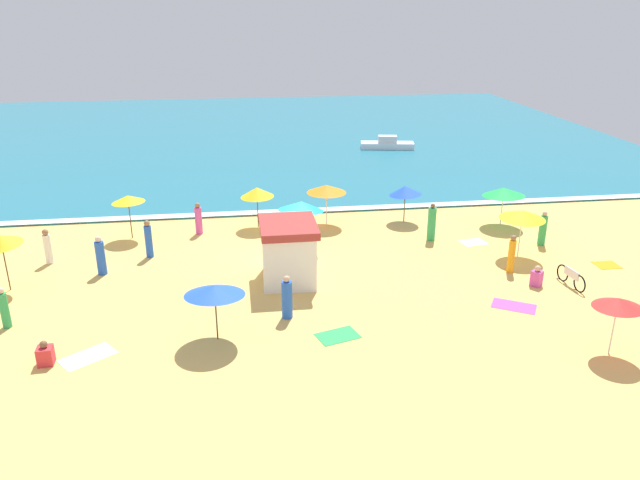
{
  "coord_description": "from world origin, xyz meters",
  "views": [
    {
      "loc": [
        -2.12,
        -25.57,
        10.71
      ],
      "look_at": [
        1.43,
        -0.12,
        0.8
      ],
      "focal_mm": 34.49,
      "sensor_mm": 36.0,
      "label": 1
    }
  ],
  "objects_px": {
    "beach_umbrella_8": "(405,190)",
    "beach_umbrella_5": "(128,199)",
    "beachgoer_5": "(48,247)",
    "beachgoer_7": "(198,219)",
    "small_boat_0": "(387,144)",
    "beachgoer_2": "(149,239)",
    "parked_bicycle": "(571,277)",
    "beach_umbrella_1": "(301,206)",
    "beach_umbrella_3": "(504,192)",
    "lifeguard_cabana": "(289,251)",
    "beach_umbrella_6": "(326,189)",
    "beachgoer_11": "(543,229)",
    "beach_umbrella_0": "(618,303)",
    "beach_umbrella_4": "(257,192)",
    "beachgoer_9": "(287,298)",
    "beach_umbrella_2": "(523,215)",
    "beachgoer_3": "(4,308)",
    "beachgoer_8": "(537,277)",
    "beach_umbrella_7": "(1,240)",
    "beach_umbrella_9": "(215,290)",
    "beachgoer_4": "(101,256)",
    "beachgoer_10": "(432,223)",
    "beachgoer_6": "(512,254)",
    "beachgoer_1": "(45,355)"
  },
  "relations": [
    {
      "from": "beach_umbrella_4",
      "to": "beach_umbrella_5",
      "type": "height_order",
      "value": "beach_umbrella_5"
    },
    {
      "from": "beach_umbrella_2",
      "to": "beachgoer_3",
      "type": "xyz_separation_m",
      "value": [
        -20.76,
        -3.7,
        -1.25
      ]
    },
    {
      "from": "beach_umbrella_2",
      "to": "beach_umbrella_8",
      "type": "height_order",
      "value": "beach_umbrella_2"
    },
    {
      "from": "beach_umbrella_7",
      "to": "beachgoer_3",
      "type": "bearing_deg",
      "value": -74.26
    },
    {
      "from": "beach_umbrella_9",
      "to": "beach_umbrella_8",
      "type": "bearing_deg",
      "value": 49.0
    },
    {
      "from": "beach_umbrella_5",
      "to": "beach_umbrella_8",
      "type": "distance_m",
      "value": 13.83
    },
    {
      "from": "beach_umbrella_6",
      "to": "beachgoer_6",
      "type": "height_order",
      "value": "beach_umbrella_6"
    },
    {
      "from": "beach_umbrella_6",
      "to": "beachgoer_7",
      "type": "bearing_deg",
      "value": -175.37
    },
    {
      "from": "beach_umbrella_7",
      "to": "beachgoer_9",
      "type": "xyz_separation_m",
      "value": [
        10.79,
        -3.83,
        -1.36
      ]
    },
    {
      "from": "beach_umbrella_0",
      "to": "beachgoer_8",
      "type": "relative_size",
      "value": 2.42
    },
    {
      "from": "beachgoer_10",
      "to": "small_boat_0",
      "type": "xyz_separation_m",
      "value": [
        2.65,
        19.61,
        -0.44
      ]
    },
    {
      "from": "beach_umbrella_3",
      "to": "beach_umbrella_8",
      "type": "xyz_separation_m",
      "value": [
        -4.8,
        1.24,
        -0.1
      ]
    },
    {
      "from": "parked_bicycle",
      "to": "beachgoer_2",
      "type": "bearing_deg",
      "value": 162.37
    },
    {
      "from": "small_boat_0",
      "to": "beachgoer_2",
      "type": "bearing_deg",
      "value": -128.55
    },
    {
      "from": "beach_umbrella_6",
      "to": "beachgoer_4",
      "type": "distance_m",
      "value": 11.49
    },
    {
      "from": "beachgoer_5",
      "to": "beach_umbrella_5",
      "type": "bearing_deg",
      "value": 41.31
    },
    {
      "from": "beachgoer_3",
      "to": "beachgoer_11",
      "type": "height_order",
      "value": "beachgoer_11"
    },
    {
      "from": "beachgoer_5",
      "to": "beachgoer_7",
      "type": "relative_size",
      "value": 0.99
    },
    {
      "from": "beach_umbrella_5",
      "to": "beach_umbrella_3",
      "type": "bearing_deg",
      "value": -2.21
    },
    {
      "from": "beach_umbrella_7",
      "to": "parked_bicycle",
      "type": "xyz_separation_m",
      "value": [
        22.41,
        -2.74,
        -1.75
      ]
    },
    {
      "from": "parked_bicycle",
      "to": "beachgoer_11",
      "type": "height_order",
      "value": "beachgoer_11"
    },
    {
      "from": "lifeguard_cabana",
      "to": "beach_umbrella_1",
      "type": "relative_size",
      "value": 0.97
    },
    {
      "from": "beach_umbrella_6",
      "to": "beachgoer_2",
      "type": "relative_size",
      "value": 1.63
    },
    {
      "from": "beachgoer_1",
      "to": "beachgoer_2",
      "type": "relative_size",
      "value": 0.48
    },
    {
      "from": "small_boat_0",
      "to": "beach_umbrella_7",
      "type": "bearing_deg",
      "value": -132.85
    },
    {
      "from": "beachgoer_2",
      "to": "beachgoer_10",
      "type": "bearing_deg",
      "value": 1.35
    },
    {
      "from": "beach_umbrella_0",
      "to": "beach_umbrella_1",
      "type": "xyz_separation_m",
      "value": [
        -8.98,
        10.43,
        0.29
      ]
    },
    {
      "from": "lifeguard_cabana",
      "to": "beach_umbrella_5",
      "type": "xyz_separation_m",
      "value": [
        -7.16,
        5.95,
        0.7
      ]
    },
    {
      "from": "beach_umbrella_0",
      "to": "beach_umbrella_9",
      "type": "xyz_separation_m",
      "value": [
        -12.72,
        2.7,
        0.01
      ]
    },
    {
      "from": "beachgoer_1",
      "to": "beachgoer_7",
      "type": "distance_m",
      "value": 12.16
    },
    {
      "from": "beachgoer_8",
      "to": "beach_umbrella_9",
      "type": "bearing_deg",
      "value": -168.87
    },
    {
      "from": "beach_umbrella_0",
      "to": "beach_umbrella_6",
      "type": "distance_m",
      "value": 15.58
    },
    {
      "from": "beach_umbrella_1",
      "to": "beach_umbrella_3",
      "type": "bearing_deg",
      "value": 10.56
    },
    {
      "from": "beach_umbrella_6",
      "to": "beachgoer_10",
      "type": "height_order",
      "value": "beach_umbrella_6"
    },
    {
      "from": "beachgoer_11",
      "to": "beach_umbrella_0",
      "type": "bearing_deg",
      "value": -104.01
    },
    {
      "from": "beach_umbrella_8",
      "to": "beachgoer_10",
      "type": "bearing_deg",
      "value": -78.66
    },
    {
      "from": "beachgoer_4",
      "to": "beachgoer_7",
      "type": "xyz_separation_m",
      "value": [
        3.85,
        4.38,
        -0.03
      ]
    },
    {
      "from": "beach_umbrella_8",
      "to": "beachgoer_3",
      "type": "xyz_separation_m",
      "value": [
        -16.91,
        -9.08,
        -0.95
      ]
    },
    {
      "from": "beach_umbrella_1",
      "to": "beachgoer_7",
      "type": "height_order",
      "value": "beach_umbrella_1"
    },
    {
      "from": "beach_umbrella_1",
      "to": "beach_umbrella_3",
      "type": "distance_m",
      "value": 10.76
    },
    {
      "from": "beachgoer_3",
      "to": "beach_umbrella_2",
      "type": "bearing_deg",
      "value": 10.1
    },
    {
      "from": "beach_umbrella_4",
      "to": "beachgoer_9",
      "type": "distance_m",
      "value": 9.98
    },
    {
      "from": "beach_umbrella_9",
      "to": "beachgoer_11",
      "type": "relative_size",
      "value": 1.43
    },
    {
      "from": "lifeguard_cabana",
      "to": "beach_umbrella_7",
      "type": "relative_size",
      "value": 1.15
    },
    {
      "from": "beach_umbrella_8",
      "to": "beach_umbrella_5",
      "type": "bearing_deg",
      "value": -177.82
    },
    {
      "from": "beach_umbrella_6",
      "to": "lifeguard_cabana",
      "type": "bearing_deg",
      "value": -111.14
    },
    {
      "from": "beach_umbrella_3",
      "to": "lifeguard_cabana",
      "type": "bearing_deg",
      "value": -155.47
    },
    {
      "from": "beach_umbrella_0",
      "to": "beach_umbrella_7",
      "type": "xyz_separation_m",
      "value": [
        -21.02,
        7.75,
        0.29
      ]
    },
    {
      "from": "beach_umbrella_5",
      "to": "beachgoer_8",
      "type": "relative_size",
      "value": 2.47
    },
    {
      "from": "beachgoer_7",
      "to": "beach_umbrella_1",
      "type": "bearing_deg",
      "value": -30.28
    }
  ]
}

